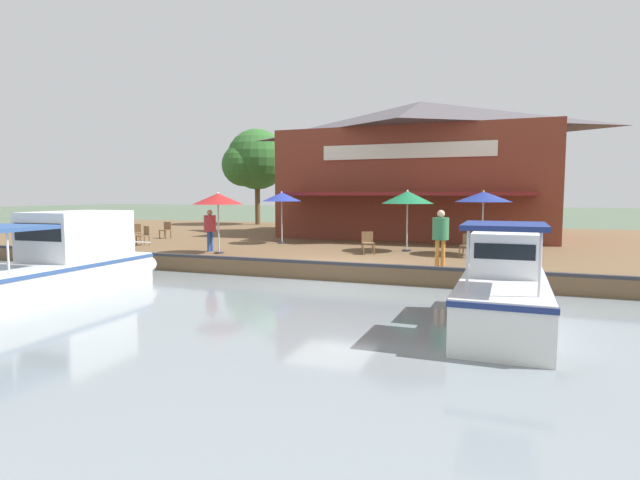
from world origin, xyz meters
TOP-DOWN VIEW (x-y plane):
  - ground_plane at (0.00, 0.00)m, footprint 220.00×220.00m
  - quay_deck at (-11.00, 0.00)m, footprint 22.00×56.00m
  - quay_edge_fender at (-0.10, 0.00)m, footprint 0.20×50.40m
  - waterfront_restaurant at (-13.06, 0.65)m, footprint 10.52×14.41m
  - patio_umbrella_by_entrance at (-6.00, -4.53)m, footprint 1.80×1.80m
  - patio_umbrella_mid_patio_right at (-1.53, -5.14)m, footprint 1.93×1.93m
  - patio_umbrella_mid_patio_left at (-4.78, 1.51)m, footprint 2.05×2.05m
  - patio_umbrella_back_row at (-4.58, 4.38)m, footprint 2.07×2.07m
  - cafe_chair_mid_patio at (-3.33, 0.29)m, footprint 0.58×0.58m
  - cafe_chair_facing_river at (-4.38, -11.51)m, footprint 0.60×0.60m
  - cafe_chair_far_corner_seat at (-3.14, -9.99)m, footprint 0.56×0.56m
  - cafe_chair_under_first_umbrella at (-3.56, 3.93)m, footprint 0.53×0.53m
  - cafe_chair_beside_entrance at (-6.44, -11.34)m, footprint 0.45×0.45m
  - person_at_quay_edge at (-0.68, 3.30)m, footprint 0.50×0.50m
  - person_near_entrance at (-2.02, -5.84)m, footprint 0.47×0.47m
  - motorboat_second_along at (4.10, -6.61)m, footprint 6.88×2.52m
  - motorboat_nearest_quay at (3.59, 5.15)m, footprint 5.63×1.80m
  - tree_downstream_bank at (-17.20, 2.92)m, footprint 4.69×4.47m
  - tree_behind_restaurant at (-18.79, -12.69)m, footprint 4.77×4.55m

SIDE VIEW (x-z plane):
  - ground_plane at x=0.00m, z-range 0.00..0.00m
  - quay_deck at x=-11.00m, z-range 0.00..0.60m
  - quay_edge_fender at x=-0.10m, z-range 0.60..0.70m
  - motorboat_nearest_quay at x=3.59m, z-range -0.33..1.91m
  - motorboat_second_along at x=4.10m, z-range -0.25..2.04m
  - cafe_chair_mid_patio at x=-3.33m, z-range 0.65..1.50m
  - cafe_chair_facing_river at x=-4.38m, z-range 0.65..1.50m
  - cafe_chair_far_corner_seat at x=-3.14m, z-range 0.65..1.50m
  - cafe_chair_under_first_umbrella at x=-3.56m, z-range 0.65..1.50m
  - cafe_chair_beside_entrance at x=-6.44m, z-range 0.65..1.50m
  - person_near_entrance at x=-2.02m, z-range 0.81..2.46m
  - person_at_quay_edge at x=-0.68m, z-range 0.84..2.62m
  - patio_umbrella_mid_patio_right at x=-1.53m, z-range 1.52..3.87m
  - patio_umbrella_mid_patio_left at x=-4.78m, z-range 1.53..3.97m
  - patio_umbrella_by_entrance at x=-6.00m, z-range 1.55..3.95m
  - patio_umbrella_back_row at x=-4.58m, z-range 1.57..3.98m
  - waterfront_restaurant at x=-13.06m, z-range 0.66..8.02m
  - tree_downstream_bank at x=-17.20m, z-range 1.60..8.32m
  - tree_behind_restaurant at x=-18.79m, z-range 1.80..9.00m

